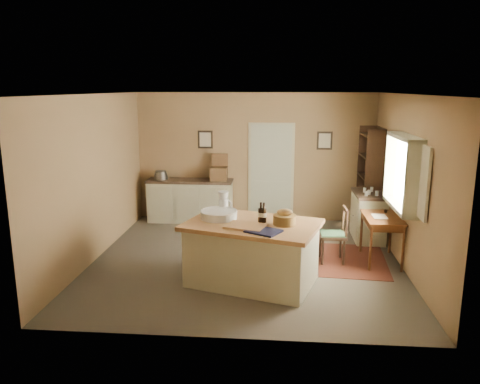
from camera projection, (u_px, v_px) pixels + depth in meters
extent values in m
plane|color=brown|center=(246.00, 260.00, 7.77)|extent=(5.00, 5.00, 0.00)
cube|color=#8E6E4B|center=(255.00, 157.00, 9.91)|extent=(5.00, 0.10, 2.70)
cube|color=#8E6E4B|center=(230.00, 225.00, 5.05)|extent=(5.00, 0.10, 2.70)
cube|color=#8E6E4B|center=(95.00, 178.00, 7.68)|extent=(0.10, 5.00, 2.70)
cube|color=#8E6E4B|center=(406.00, 183.00, 7.27)|extent=(0.10, 5.00, 2.70)
plane|color=silver|center=(247.00, 94.00, 7.18)|extent=(5.00, 5.00, 0.00)
cube|color=#B7BCA2|center=(271.00, 171.00, 9.91)|extent=(0.97, 0.06, 2.11)
cube|color=black|center=(205.00, 140.00, 9.89)|extent=(0.32, 0.02, 0.38)
cube|color=beige|center=(205.00, 140.00, 9.88)|extent=(0.24, 0.01, 0.30)
cube|color=black|center=(325.00, 141.00, 9.69)|extent=(0.32, 0.02, 0.38)
cube|color=beige|center=(325.00, 141.00, 9.67)|extent=(0.24, 0.01, 0.30)
cube|color=beige|center=(400.00, 206.00, 7.16)|extent=(0.25, 1.32, 0.06)
cube|color=beige|center=(405.00, 137.00, 6.93)|extent=(0.25, 1.32, 0.06)
cube|color=white|center=(411.00, 172.00, 7.03)|extent=(0.01, 1.20, 1.00)
cube|color=beige|center=(425.00, 183.00, 6.24)|extent=(0.04, 0.35, 1.00)
cube|color=beige|center=(395.00, 164.00, 7.83)|extent=(0.04, 0.35, 1.00)
cube|color=beige|center=(252.00, 255.00, 6.79)|extent=(1.96, 1.53, 0.85)
cube|color=#9D703E|center=(252.00, 225.00, 6.69)|extent=(2.12, 1.69, 0.06)
cylinder|color=white|center=(219.00, 215.00, 6.90)|extent=(0.54, 0.54, 0.11)
cube|color=#9D703E|center=(246.00, 226.00, 6.46)|extent=(0.62, 0.52, 0.03)
cube|color=black|center=(264.00, 231.00, 6.25)|extent=(0.54, 0.51, 0.02)
cylinder|color=olive|center=(284.00, 220.00, 6.58)|extent=(0.32, 0.32, 0.14)
cylinder|color=black|center=(261.00, 212.00, 6.69)|extent=(0.08, 0.08, 0.29)
cylinder|color=black|center=(264.00, 213.00, 6.67)|extent=(0.08, 0.08, 0.29)
cube|color=beige|center=(190.00, 202.00, 9.93)|extent=(1.76, 0.48, 0.85)
cube|color=#332319|center=(190.00, 181.00, 9.83)|extent=(1.80, 0.51, 0.05)
cube|color=#543820|center=(219.00, 174.00, 9.74)|extent=(0.35, 0.26, 0.28)
cylinder|color=#59544F|center=(161.00, 175.00, 9.86)|extent=(0.30, 0.30, 0.18)
cube|color=#572416|center=(352.00, 260.00, 7.74)|extent=(1.21, 1.68, 0.01)
cube|color=#3D1E0D|center=(383.00, 217.00, 7.54)|extent=(0.57, 0.93, 0.03)
cube|color=#3D1E0D|center=(382.00, 222.00, 7.55)|extent=(0.51, 0.87, 0.10)
cube|color=silver|center=(380.00, 216.00, 7.54)|extent=(0.22, 0.30, 0.01)
cylinder|color=black|center=(386.00, 211.00, 7.77)|extent=(0.05, 0.05, 0.05)
cylinder|color=#3D1E0D|center=(371.00, 249.00, 7.23)|extent=(0.04, 0.04, 0.72)
cylinder|color=#3D1E0D|center=(403.00, 250.00, 7.19)|extent=(0.04, 0.04, 0.72)
cylinder|color=#3D1E0D|center=(361.00, 232.00, 8.06)|extent=(0.04, 0.04, 0.72)
cylinder|color=#3D1E0D|center=(390.00, 233.00, 8.02)|extent=(0.04, 0.04, 0.72)
cube|color=beige|center=(368.00, 217.00, 8.75)|extent=(0.52, 0.94, 0.85)
cube|color=#332319|center=(370.00, 194.00, 8.65)|extent=(0.55, 0.98, 0.05)
cylinder|color=silver|center=(370.00, 192.00, 8.50)|extent=(0.22, 0.22, 0.09)
cube|color=black|center=(374.00, 184.00, 8.82)|extent=(0.35, 0.04, 2.05)
cube|color=black|center=(366.00, 175.00, 9.68)|extent=(0.35, 0.04, 2.05)
cube|color=black|center=(378.00, 179.00, 9.24)|extent=(0.02, 0.92, 2.05)
cube|color=black|center=(367.00, 226.00, 9.46)|extent=(0.35, 0.88, 0.03)
cube|color=black|center=(368.00, 202.00, 9.35)|extent=(0.35, 0.88, 0.03)
cube|color=black|center=(370.00, 177.00, 9.24)|extent=(0.35, 0.88, 0.03)
cube|color=black|center=(371.00, 156.00, 9.15)|extent=(0.35, 0.88, 0.03)
cube|color=black|center=(372.00, 135.00, 9.06)|extent=(0.35, 0.88, 0.03)
cylinder|color=white|center=(370.00, 174.00, 9.23)|extent=(0.12, 0.12, 0.11)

